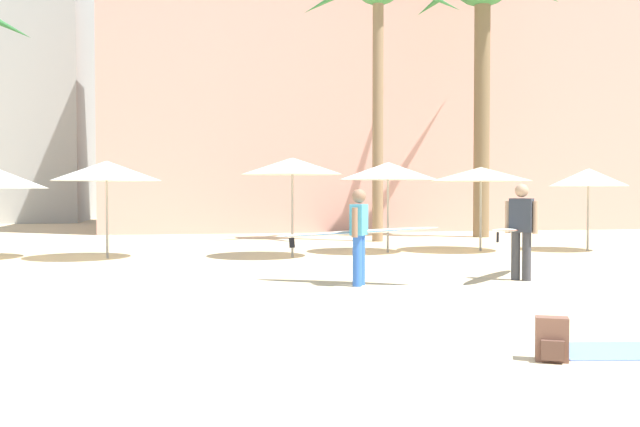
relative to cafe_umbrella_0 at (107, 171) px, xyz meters
name	(u,v)px	position (x,y,z in m)	size (l,w,h in m)	color
ground	(407,404)	(3.46, -12.75, -2.11)	(120.00, 120.00, 0.00)	beige
hotel_pink	(385,97)	(11.31, 15.53, 4.05)	(25.30, 11.94, 12.30)	#DB9989
cafe_umbrella_0	(107,171)	(0.00, 0.00, 0.00)	(2.58, 2.58, 2.34)	gray
cafe_umbrella_1	(481,174)	(9.69, 0.33, -0.03)	(2.72, 2.72, 2.27)	gray
cafe_umbrella_2	(292,166)	(4.43, -0.50, 0.12)	(2.49, 2.49, 2.44)	gray
cafe_umbrella_3	(588,177)	(12.62, -0.07, -0.11)	(2.07, 2.07, 2.24)	gray
cafe_umbrella_5	(388,171)	(7.10, 0.36, 0.04)	(2.56, 2.56, 2.38)	gray
beach_towel	(635,351)	(6.28, -11.45, -2.10)	(1.63, 0.82, 0.01)	#6684E0
backpack	(552,340)	(5.24, -11.67, -1.90)	(0.35, 0.32, 0.42)	brown
person_near_left	(518,228)	(7.81, -5.72, -1.17)	(1.99, 2.27, 1.75)	#3D3D42
person_far_left	(357,233)	(4.75, -5.86, -1.20)	(2.77, 1.65, 1.65)	blue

